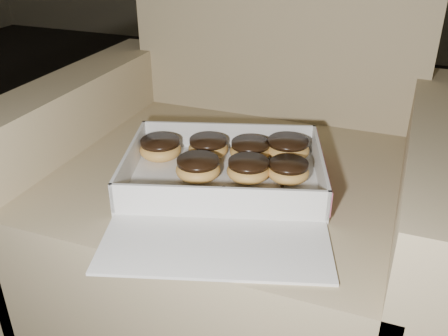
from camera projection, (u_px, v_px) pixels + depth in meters
floor at (17, 204)px, 1.66m from camera, size 4.50×4.50×0.00m
armchair at (241, 201)px, 1.13m from camera, size 0.89×0.75×0.93m
bakery_box at (224, 185)px, 0.92m from camera, size 0.47×0.52×0.06m
donut_a at (161, 148)px, 1.02m from camera, size 0.09×0.09×0.04m
donut_b at (208, 147)px, 1.02m from camera, size 0.08×0.08×0.04m
donut_c at (248, 170)px, 0.94m from camera, size 0.08×0.08×0.04m
donut_d at (288, 171)px, 0.93m from camera, size 0.08×0.08×0.04m
donut_e at (288, 149)px, 1.01m from camera, size 0.09×0.09×0.04m
donut_f at (250, 150)px, 1.01m from camera, size 0.08×0.08×0.04m
donut_g at (198, 168)px, 0.94m from camera, size 0.09×0.09×0.04m
crumb_a at (309, 200)px, 0.88m from camera, size 0.01×0.01×0.00m
crumb_b at (282, 186)px, 0.92m from camera, size 0.01×0.01×0.00m
crumb_c at (224, 187)px, 0.92m from camera, size 0.01×0.01×0.00m
crumb_d at (183, 196)px, 0.89m from camera, size 0.01×0.01×0.00m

